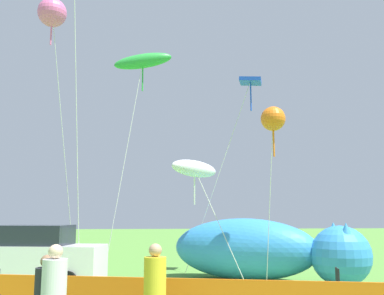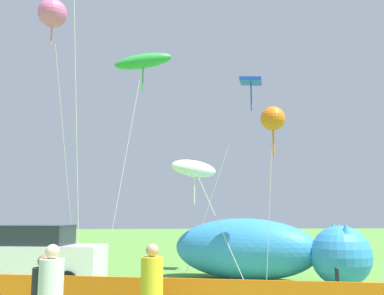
{
  "view_description": "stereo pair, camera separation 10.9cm",
  "coord_description": "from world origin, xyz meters",
  "px_view_note": "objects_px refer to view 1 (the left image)",
  "views": [
    {
      "loc": [
        -0.83,
        -11.7,
        2.37
      ],
      "look_at": [
        0.55,
        3.97,
        4.83
      ],
      "focal_mm": 40.0,
      "sensor_mm": 36.0,
      "label": 1
    },
    {
      "loc": [
        -0.73,
        -11.71,
        2.37
      ],
      "look_at": [
        0.55,
        3.97,
        4.83
      ],
      "focal_mm": 40.0,
      "sensor_mm": 36.0,
      "label": 2
    }
  ],
  "objects_px": {
    "kite_pink_octopus": "(52,13)",
    "kite_blue_box": "(249,85)",
    "parked_car": "(38,256)",
    "kite_orange_flower": "(273,119)",
    "kite_white_ghost": "(195,169)",
    "folding_chair": "(343,282)",
    "spectator_in_red_shirt": "(155,291)",
    "inflatable_cat": "(262,252)",
    "kite_green_fish": "(143,62)"
  },
  "relations": [
    {
      "from": "kite_orange_flower",
      "to": "parked_car",
      "type": "bearing_deg",
      "value": 172.44
    },
    {
      "from": "folding_chair",
      "to": "inflatable_cat",
      "type": "bearing_deg",
      "value": 121.91
    },
    {
      "from": "parked_car",
      "to": "spectator_in_red_shirt",
      "type": "relative_size",
      "value": 2.38
    },
    {
      "from": "spectator_in_red_shirt",
      "to": "kite_blue_box",
      "type": "distance_m",
      "value": 12.23
    },
    {
      "from": "parked_car",
      "to": "kite_blue_box",
      "type": "distance_m",
      "value": 10.64
    },
    {
      "from": "parked_car",
      "to": "kite_orange_flower",
      "type": "height_order",
      "value": "kite_orange_flower"
    },
    {
      "from": "parked_car",
      "to": "kite_orange_flower",
      "type": "bearing_deg",
      "value": 2.36
    },
    {
      "from": "spectator_in_red_shirt",
      "to": "kite_white_ghost",
      "type": "distance_m",
      "value": 8.17
    },
    {
      "from": "spectator_in_red_shirt",
      "to": "kite_green_fish",
      "type": "relative_size",
      "value": 0.2
    },
    {
      "from": "kite_pink_octopus",
      "to": "kite_white_ghost",
      "type": "bearing_deg",
      "value": -3.76
    },
    {
      "from": "inflatable_cat",
      "to": "kite_orange_flower",
      "type": "distance_m",
      "value": 4.83
    },
    {
      "from": "kite_pink_octopus",
      "to": "kite_orange_flower",
      "type": "xyz_separation_m",
      "value": [
        7.97,
        -1.92,
        -4.43
      ]
    },
    {
      "from": "kite_green_fish",
      "to": "kite_pink_octopus",
      "type": "distance_m",
      "value": 3.96
    },
    {
      "from": "kite_green_fish",
      "to": "kite_orange_flower",
      "type": "xyz_separation_m",
      "value": [
        4.54,
        -3.41,
        -3.15
      ]
    },
    {
      "from": "spectator_in_red_shirt",
      "to": "kite_blue_box",
      "type": "bearing_deg",
      "value": 67.05
    },
    {
      "from": "parked_car",
      "to": "inflatable_cat",
      "type": "bearing_deg",
      "value": 14.64
    },
    {
      "from": "parked_car",
      "to": "folding_chair",
      "type": "xyz_separation_m",
      "value": [
        8.98,
        -3.2,
        -0.47
      ]
    },
    {
      "from": "kite_white_ghost",
      "to": "kite_orange_flower",
      "type": "relative_size",
      "value": 0.74
    },
    {
      "from": "parked_car",
      "to": "folding_chair",
      "type": "distance_m",
      "value": 9.55
    },
    {
      "from": "kite_pink_octopus",
      "to": "kite_orange_flower",
      "type": "bearing_deg",
      "value": -13.51
    },
    {
      "from": "inflatable_cat",
      "to": "kite_green_fish",
      "type": "xyz_separation_m",
      "value": [
        -4.46,
        1.74,
        7.68
      ]
    },
    {
      "from": "parked_car",
      "to": "kite_green_fish",
      "type": "relative_size",
      "value": 0.47
    },
    {
      "from": "spectator_in_red_shirt",
      "to": "kite_orange_flower",
      "type": "relative_size",
      "value": 0.31
    },
    {
      "from": "kite_pink_octopus",
      "to": "kite_green_fish",
      "type": "bearing_deg",
      "value": 23.43
    },
    {
      "from": "folding_chair",
      "to": "kite_blue_box",
      "type": "bearing_deg",
      "value": 115.54
    },
    {
      "from": "kite_green_fish",
      "to": "kite_orange_flower",
      "type": "distance_m",
      "value": 6.49
    },
    {
      "from": "folding_chair",
      "to": "kite_pink_octopus",
      "type": "xyz_separation_m",
      "value": [
        -9.18,
        4.08,
        9.46
      ]
    },
    {
      "from": "kite_blue_box",
      "to": "kite_pink_octopus",
      "type": "bearing_deg",
      "value": -169.2
    },
    {
      "from": "spectator_in_red_shirt",
      "to": "kite_pink_octopus",
      "type": "height_order",
      "value": "kite_pink_octopus"
    },
    {
      "from": "parked_car",
      "to": "inflatable_cat",
      "type": "relative_size",
      "value": 0.64
    },
    {
      "from": "folding_chair",
      "to": "spectator_in_red_shirt",
      "type": "height_order",
      "value": "spectator_in_red_shirt"
    },
    {
      "from": "folding_chair",
      "to": "kite_orange_flower",
      "type": "distance_m",
      "value": 5.6
    },
    {
      "from": "folding_chair",
      "to": "kite_orange_flower",
      "type": "bearing_deg",
      "value": 132.51
    },
    {
      "from": "kite_orange_flower",
      "to": "inflatable_cat",
      "type": "bearing_deg",
      "value": 92.61
    },
    {
      "from": "kite_pink_octopus",
      "to": "kite_white_ghost",
      "type": "relative_size",
      "value": 2.39
    },
    {
      "from": "folding_chair",
      "to": "kite_white_ghost",
      "type": "bearing_deg",
      "value": 148.54
    },
    {
      "from": "kite_blue_box",
      "to": "kite_green_fish",
      "type": "bearing_deg",
      "value": -179.6
    },
    {
      "from": "folding_chair",
      "to": "spectator_in_red_shirt",
      "type": "distance_m",
      "value": 6.39
    },
    {
      "from": "folding_chair",
      "to": "kite_orange_flower",
      "type": "relative_size",
      "value": 0.15
    },
    {
      "from": "kite_pink_octopus",
      "to": "kite_blue_box",
      "type": "bearing_deg",
      "value": 10.8
    },
    {
      "from": "folding_chair",
      "to": "kite_pink_octopus",
      "type": "relative_size",
      "value": 0.09
    },
    {
      "from": "spectator_in_red_shirt",
      "to": "kite_white_ghost",
      "type": "xyz_separation_m",
      "value": [
        1.42,
        7.46,
        3.0
      ]
    },
    {
      "from": "kite_green_fish",
      "to": "kite_white_ghost",
      "type": "xyz_separation_m",
      "value": [
        2.01,
        -1.85,
        -4.7
      ]
    },
    {
      "from": "inflatable_cat",
      "to": "kite_green_fish",
      "type": "height_order",
      "value": "kite_green_fish"
    },
    {
      "from": "kite_white_ghost",
      "to": "kite_orange_flower",
      "type": "xyz_separation_m",
      "value": [
        2.53,
        -1.56,
        1.55
      ]
    },
    {
      "from": "kite_blue_box",
      "to": "kite_orange_flower",
      "type": "bearing_deg",
      "value": -90.07
    },
    {
      "from": "kite_blue_box",
      "to": "parked_car",
      "type": "bearing_deg",
      "value": -162.83
    },
    {
      "from": "parked_car",
      "to": "inflatable_cat",
      "type": "distance_m",
      "value": 7.73
    },
    {
      "from": "parked_car",
      "to": "spectator_in_red_shirt",
      "type": "xyz_separation_m",
      "value": [
        3.83,
        -6.94,
        0.01
      ]
    },
    {
      "from": "parked_car",
      "to": "spectator_in_red_shirt",
      "type": "height_order",
      "value": "parked_car"
    }
  ]
}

